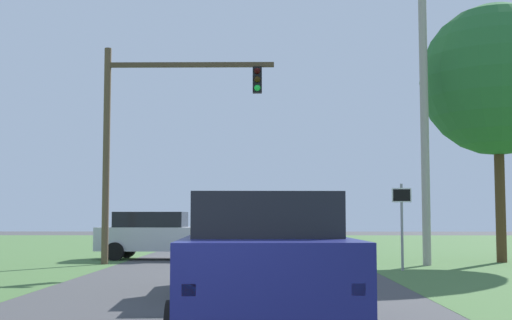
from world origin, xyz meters
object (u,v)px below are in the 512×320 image
pickup_truck_lead (244,249)px  oak_tree_right (497,80)px  red_suv_near (264,263)px  keep_moving_sign (402,215)px  traffic_light (149,123)px  crossing_suv_far (155,234)px  utility_pole_right (425,127)px

pickup_truck_lead → oak_tree_right: (8.89, 9.94, 5.66)m
red_suv_near → keep_moving_sign: (4.18, 12.07, 0.65)m
traffic_light → crossing_suv_far: (-0.19, 2.86, -3.92)m
oak_tree_right → red_suv_near: bearing=-118.0°
red_suv_near → keep_moving_sign: 12.79m
traffic_light → oak_tree_right: 12.65m
red_suv_near → oak_tree_right: oak_tree_right is taller
red_suv_near → crossing_suv_far: red_suv_near is taller
crossing_suv_far → utility_pole_right: (9.66, -3.30, 3.74)m
traffic_light → oak_tree_right: bearing=5.1°
traffic_light → oak_tree_right: size_ratio=0.80×
oak_tree_right → pickup_truck_lead: bearing=-131.8°
oak_tree_right → utility_pole_right: size_ratio=1.00×
pickup_truck_lead → keep_moving_sign: (4.62, 6.12, 0.75)m
pickup_truck_lead → crossing_suv_far: crossing_suv_far is taller
utility_pole_right → keep_moving_sign: bearing=-119.0°
pickup_truck_lead → oak_tree_right: size_ratio=0.53×
traffic_light → oak_tree_right: (12.48, 1.11, 1.72)m
crossing_suv_far → utility_pole_right: utility_pole_right is taller
traffic_light → keep_moving_sign: 9.21m
pickup_truck_lead → traffic_light: 10.31m
oak_tree_right → crossing_suv_far: 13.98m
red_suv_near → traffic_light: 15.79m
crossing_suv_far → keep_moving_sign: bearing=-33.5°
traffic_light → crossing_suv_far: size_ratio=1.69×
red_suv_near → traffic_light: size_ratio=0.65×
pickup_truck_lead → traffic_light: (-3.59, 8.83, 3.94)m
red_suv_near → utility_pole_right: (5.44, 14.34, 3.66)m
keep_moving_sign → crossing_suv_far: bearing=146.5°
pickup_truck_lead → crossing_suv_far: size_ratio=1.12×
red_suv_near → pickup_truck_lead: red_suv_near is taller
pickup_truck_lead → utility_pole_right: utility_pole_right is taller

